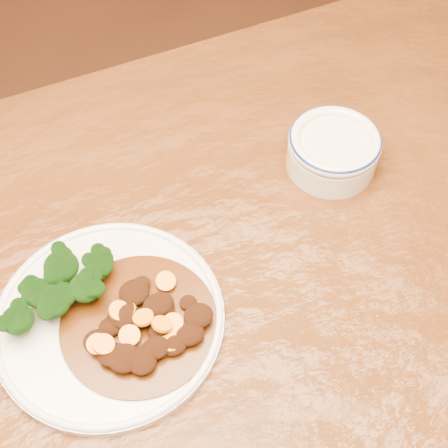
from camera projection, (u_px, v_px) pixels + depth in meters
name	position (u px, v px, depth m)	size (l,w,h in m)	color
dining_table	(173.00, 322.00, 0.87)	(1.53, 0.95, 0.75)	#51290E
dinner_plate	(109.00, 319.00, 0.78)	(0.29, 0.29, 0.02)	silver
broccoli_florets	(63.00, 286.00, 0.77)	(0.15, 0.09, 0.05)	#61944C
mince_stew	(143.00, 325.00, 0.76)	(0.19, 0.19, 0.03)	#482007
dip_bowl	(333.00, 149.00, 0.91)	(0.14, 0.14, 0.06)	silver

